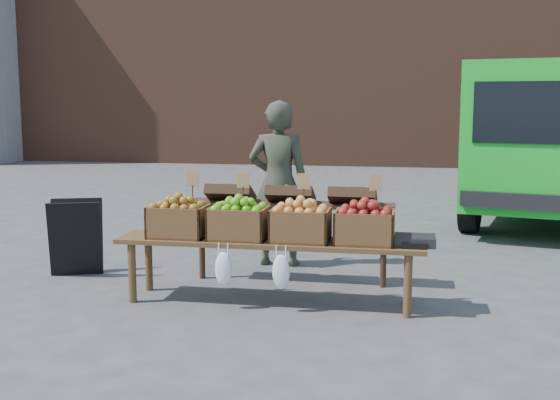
% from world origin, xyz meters
% --- Properties ---
extents(ground, '(80.00, 80.00, 0.00)m').
position_xyz_m(ground, '(0.00, 0.00, 0.00)').
color(ground, '#49494B').
extents(delivery_van, '(3.38, 5.44, 2.26)m').
position_xyz_m(delivery_van, '(3.28, 5.25, 1.13)').
color(delivery_van, green).
rests_on(delivery_van, ground).
extents(vendor, '(0.65, 0.44, 1.78)m').
position_xyz_m(vendor, '(-0.24, 1.61, 0.89)').
color(vendor, '#34392C').
rests_on(vendor, ground).
extents(chalkboard_sign, '(0.58, 0.45, 0.79)m').
position_xyz_m(chalkboard_sign, '(-2.19, 0.80, 0.39)').
color(chalkboard_sign, black).
rests_on(chalkboard_sign, ground).
extents(back_table, '(2.10, 0.44, 1.04)m').
position_xyz_m(back_table, '(0.02, 0.89, 0.52)').
color(back_table, '#332015').
rests_on(back_table, ground).
extents(display_bench, '(2.70, 0.56, 0.57)m').
position_xyz_m(display_bench, '(-0.05, 0.17, 0.28)').
color(display_bench, '#52381E').
rests_on(display_bench, ground).
extents(crate_golden_apples, '(0.50, 0.40, 0.28)m').
position_xyz_m(crate_golden_apples, '(-0.87, 0.17, 0.71)').
color(crate_golden_apples, '#976116').
rests_on(crate_golden_apples, display_bench).
extents(crate_russet_pears, '(0.50, 0.40, 0.28)m').
position_xyz_m(crate_russet_pears, '(-0.32, 0.17, 0.71)').
color(crate_russet_pears, '#3A8A13').
rests_on(crate_russet_pears, display_bench).
extents(crate_red_apples, '(0.50, 0.40, 0.28)m').
position_xyz_m(crate_red_apples, '(0.23, 0.17, 0.71)').
color(crate_red_apples, gold).
rests_on(crate_red_apples, display_bench).
extents(crate_green_apples, '(0.50, 0.40, 0.28)m').
position_xyz_m(crate_green_apples, '(0.78, 0.17, 0.71)').
color(crate_green_apples, maroon).
rests_on(crate_green_apples, display_bench).
extents(weighing_scale, '(0.34, 0.30, 0.08)m').
position_xyz_m(weighing_scale, '(1.20, 0.17, 0.61)').
color(weighing_scale, black).
rests_on(weighing_scale, display_bench).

